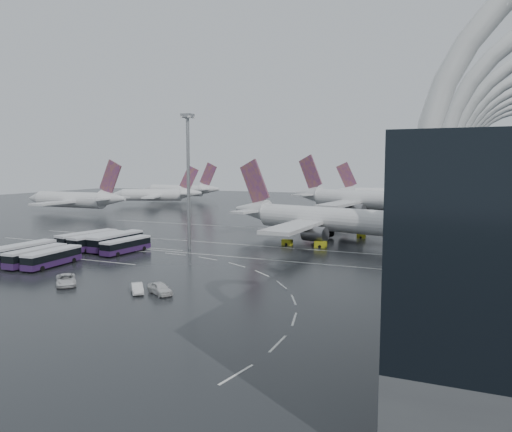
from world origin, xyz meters
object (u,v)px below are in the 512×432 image
at_px(gse_cart_belly_e, 361,236).
at_px(airliner_main, 327,220).
at_px(van_curve_a, 66,280).
at_px(floodlight_mast, 188,165).
at_px(jet_remote_west, 77,200).
at_px(bus_row_far_a, 21,252).
at_px(van_curve_b, 160,288).
at_px(van_curve_c, 137,288).
at_px(gse_cart_belly_a, 321,244).
at_px(bus_row_near_a, 87,239).
at_px(airliner_gate_b, 365,200).
at_px(bus_row_far_b, 36,256).
at_px(bus_row_near_d, 126,245).
at_px(gse_cart_belly_c, 287,242).
at_px(bus_row_far_c, 52,257).
at_px(bus_row_near_b, 98,241).
at_px(jet_remote_mid, 158,195).
at_px(gse_cart_belly_d, 396,246).
at_px(jet_remote_far, 181,190).
at_px(bus_row_near_c, 116,241).
at_px(airliner_gate_c, 392,195).

bearing_deg(gse_cart_belly_e, airliner_main, -136.64).
xyz_separation_m(van_curve_a, floodlight_mast, (0.25, 34.74, 17.06)).
xyz_separation_m(jet_remote_west, bus_row_far_a, (55.73, -72.87, -3.18)).
bearing_deg(airliner_main, van_curve_b, -84.16).
distance_m(van_curve_c, gse_cart_belly_a, 49.21).
xyz_separation_m(jet_remote_west, bus_row_near_a, (55.36, -55.53, -3.17)).
xyz_separation_m(airliner_gate_b, bus_row_far_b, (-36.48, -109.53, -3.71)).
bearing_deg(bus_row_far_b, bus_row_near_d, -25.24).
height_order(bus_row_near_a, van_curve_b, bus_row_near_a).
distance_m(bus_row_far_b, van_curve_a, 18.64).
bearing_deg(airliner_gate_b, jet_remote_west, -141.85).
bearing_deg(gse_cart_belly_a, airliner_main, 98.83).
bearing_deg(airliner_gate_b, bus_row_far_a, -92.85).
bearing_deg(gse_cart_belly_c, airliner_main, 60.00).
xyz_separation_m(bus_row_far_a, van_curve_b, (36.34, -8.49, -1.04)).
height_order(airliner_main, bus_row_far_c, airliner_main).
bearing_deg(bus_row_near_b, bus_row_far_b, -170.48).
bearing_deg(van_curve_a, bus_row_near_d, 64.06).
relative_size(bus_row_far_c, gse_cart_belly_e, 6.13).
relative_size(airliner_main, jet_remote_mid, 1.47).
relative_size(jet_remote_west, gse_cart_belly_a, 17.74).
bearing_deg(bus_row_far_a, van_curve_b, -102.80).
bearing_deg(airliner_main, van_curve_a, -98.38).
relative_size(bus_row_near_a, bus_row_far_b, 1.13).
relative_size(gse_cart_belly_a, gse_cart_belly_d, 1.32).
xyz_separation_m(jet_remote_far, gse_cart_belly_e, (109.20, -91.47, -4.30)).
distance_m(van_curve_a, gse_cart_belly_a, 54.35).
bearing_deg(bus_row_near_c, floodlight_mast, -61.95).
relative_size(gse_cart_belly_c, gse_cart_belly_e, 1.13).
xyz_separation_m(airliner_gate_c, bus_row_far_a, (-42.90, -156.71, -2.86)).
xyz_separation_m(bus_row_far_b, gse_cart_belly_a, (41.41, 38.90, -1.01)).
bearing_deg(van_curve_b, bus_row_near_d, 76.47).
height_order(bus_row_near_a, bus_row_near_d, bus_row_near_a).
bearing_deg(bus_row_far_a, jet_remote_mid, 24.10).
bearing_deg(gse_cart_belly_e, floodlight_mast, -134.55).
relative_size(van_curve_b, gse_cart_belly_c, 2.18).
xyz_separation_m(bus_row_near_b, van_curve_b, (32.96, -24.99, -1.01)).
relative_size(jet_remote_far, floodlight_mast, 1.52).
bearing_deg(bus_row_far_b, jet_remote_mid, 23.77).
distance_m(van_curve_b, gse_cart_belly_e, 65.68).
bearing_deg(bus_row_near_c, gse_cart_belly_e, -47.64).
distance_m(jet_remote_west, jet_remote_mid, 44.48).
xyz_separation_m(airliner_main, bus_row_near_c, (-37.15, -30.94, -2.96)).
distance_m(airliner_gate_c, van_curve_c, 166.30).
distance_m(airliner_gate_c, bus_row_far_b, 162.01).
relative_size(bus_row_near_c, floodlight_mast, 0.50).
xyz_separation_m(jet_remote_far, bus_row_far_b, (62.61, -147.63, -3.16)).
distance_m(airliner_gate_c, jet_remote_west, 129.45).
bearing_deg(bus_row_near_c, bus_row_near_b, 117.31).
height_order(airliner_main, bus_row_far_b, airliner_main).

